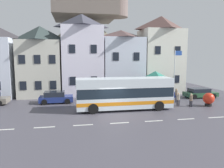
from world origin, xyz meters
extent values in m
cube|color=#4C4A54|center=(0.00, 0.00, -0.03)|extent=(40.00, 60.00, 0.06)
cube|color=silver|center=(-9.00, -2.61, 0.00)|extent=(1.60, 0.20, 0.01)
cube|color=silver|center=(-6.00, -2.61, 0.00)|extent=(1.60, 0.20, 0.01)
cube|color=silver|center=(-3.00, -2.61, 0.00)|extent=(1.60, 0.20, 0.01)
cube|color=silver|center=(0.00, -2.61, 0.00)|extent=(1.60, 0.20, 0.01)
cube|color=silver|center=(3.00, -2.61, 0.00)|extent=(1.60, 0.20, 0.01)
cube|color=silver|center=(6.00, -2.61, 0.00)|extent=(1.60, 0.20, 0.01)
cube|color=silver|center=(9.00, -2.61, 0.00)|extent=(1.60, 0.20, 0.01)
cube|color=beige|center=(-8.04, 12.34, 3.80)|extent=(5.51, 6.67, 7.59)
pyramid|color=#2D3837|center=(-8.04, 12.34, 8.62)|extent=(5.51, 6.67, 2.05)
cube|color=black|center=(-9.88, 8.97, 1.82)|extent=(0.80, 0.06, 1.10)
cube|color=black|center=(-8.04, 8.97, 1.82)|extent=(0.80, 0.06, 1.10)
cube|color=black|center=(-6.20, 8.97, 1.82)|extent=(0.80, 0.06, 1.10)
cube|color=black|center=(-9.88, 8.97, 5.12)|extent=(0.80, 0.06, 1.10)
cube|color=black|center=(-8.04, 8.97, 5.12)|extent=(0.80, 0.06, 1.10)
cube|color=black|center=(-6.20, 8.97, 5.12)|extent=(0.80, 0.06, 1.10)
cube|color=white|center=(-2.30, 12.01, 4.78)|extent=(5.57, 6.02, 9.56)
pyramid|color=#3C3C48|center=(-2.30, 12.01, 10.49)|extent=(5.57, 6.02, 1.87)
cube|color=black|center=(-3.70, 8.97, 2.29)|extent=(0.80, 0.06, 1.10)
cube|color=black|center=(-0.91, 8.97, 2.29)|extent=(0.80, 0.06, 1.10)
cube|color=black|center=(-3.70, 8.97, 6.44)|extent=(0.80, 0.06, 1.10)
cube|color=black|center=(-0.91, 8.97, 6.44)|extent=(0.80, 0.06, 1.10)
cube|color=silver|center=(3.50, 12.27, 4.06)|extent=(5.76, 6.55, 8.11)
pyramid|color=brown|center=(3.50, 12.27, 8.72)|extent=(5.76, 6.55, 1.21)
cube|color=black|center=(2.06, 8.97, 1.94)|extent=(0.80, 0.06, 1.10)
cube|color=black|center=(4.94, 8.97, 1.94)|extent=(0.80, 0.06, 1.10)
cube|color=black|center=(2.06, 8.97, 5.47)|extent=(0.80, 0.06, 1.10)
cube|color=black|center=(4.94, 8.97, 5.47)|extent=(0.80, 0.06, 1.10)
cube|color=silver|center=(9.49, 11.57, 4.70)|extent=(5.94, 5.15, 9.40)
pyramid|color=brown|center=(9.49, 11.57, 10.41)|extent=(5.94, 5.15, 2.02)
cube|color=black|center=(8.01, 8.97, 2.25)|extent=(0.80, 0.06, 1.10)
cube|color=black|center=(10.98, 8.97, 2.25)|extent=(0.80, 0.06, 1.10)
cube|color=black|center=(8.01, 8.97, 6.34)|extent=(0.80, 0.06, 1.10)
cube|color=black|center=(10.98, 8.97, 6.34)|extent=(0.80, 0.06, 1.10)
cone|color=#666253|center=(-0.62, 32.79, 7.69)|extent=(36.55, 36.55, 15.37)
cube|color=slate|center=(-0.62, 32.79, 17.40)|extent=(13.93, 13.93, 6.52)
cube|color=silver|center=(1.47, 1.76, 0.83)|extent=(9.83, 2.45, 1.15)
cube|color=orange|center=(1.47, 1.76, 0.88)|extent=(9.85, 2.47, 0.36)
cube|color=#19232D|center=(1.47, 1.76, 1.89)|extent=(9.73, 2.41, 0.97)
cube|color=silver|center=(1.47, 1.76, 2.83)|extent=(9.83, 2.45, 0.91)
cube|color=#19232D|center=(6.40, 1.77, 1.89)|extent=(0.06, 2.04, 0.93)
cylinder|color=black|center=(4.81, 2.93, 0.50)|extent=(1.00, 0.28, 1.00)
cylinder|color=black|center=(4.81, 0.60, 0.50)|extent=(1.00, 0.28, 1.00)
cylinder|color=black|center=(-1.87, 2.92, 0.50)|extent=(1.00, 0.28, 1.00)
cylinder|color=black|center=(-1.87, 0.59, 0.50)|extent=(1.00, 0.28, 1.00)
cylinder|color=#473D33|center=(4.82, 7.56, 1.20)|extent=(0.14, 0.14, 2.40)
cylinder|color=#473D33|center=(8.12, 7.56, 1.20)|extent=(0.14, 0.14, 2.40)
cylinder|color=#473D33|center=(4.82, 4.26, 1.20)|extent=(0.14, 0.14, 2.40)
cylinder|color=#473D33|center=(8.12, 4.26, 1.20)|extent=(0.14, 0.14, 2.40)
pyramid|color=#2D806C|center=(6.47, 5.91, 3.03)|extent=(3.60, 3.60, 1.26)
cylinder|color=black|center=(-11.79, 7.62, 0.32)|extent=(0.64, 0.21, 0.64)
cube|color=navy|center=(7.53, 7.04, 0.51)|extent=(4.05, 2.13, 0.66)
cube|color=#1E232D|center=(7.73, 7.03, 1.09)|extent=(2.46, 1.80, 0.50)
cylinder|color=black|center=(6.18, 6.23, 0.32)|extent=(0.65, 0.24, 0.64)
cylinder|color=black|center=(6.30, 8.02, 0.32)|extent=(0.65, 0.24, 0.64)
cylinder|color=black|center=(8.77, 6.06, 0.32)|extent=(0.65, 0.24, 0.64)
cylinder|color=black|center=(8.89, 7.84, 0.32)|extent=(0.65, 0.24, 0.64)
cube|color=navy|center=(-5.67, 6.38, 0.49)|extent=(3.90, 1.93, 0.63)
cube|color=#1E232D|center=(-5.87, 6.38, 1.09)|extent=(2.34, 1.69, 0.56)
cylinder|color=black|center=(-4.40, 7.30, 0.32)|extent=(0.64, 0.21, 0.64)
cylinder|color=black|center=(-4.38, 5.49, 0.32)|extent=(0.64, 0.21, 0.64)
cylinder|color=black|center=(-6.96, 7.28, 0.32)|extent=(0.64, 0.21, 0.64)
cylinder|color=black|center=(-6.94, 5.46, 0.32)|extent=(0.64, 0.21, 0.64)
cube|color=#2C5737|center=(13.08, 6.29, 0.46)|extent=(4.22, 1.91, 0.56)
cube|color=#1E232D|center=(12.87, 6.29, 1.00)|extent=(2.53, 1.68, 0.51)
cylinder|color=black|center=(14.47, 7.20, 0.32)|extent=(0.64, 0.20, 0.64)
cylinder|color=black|center=(14.46, 5.38, 0.32)|extent=(0.64, 0.20, 0.64)
cylinder|color=black|center=(11.69, 7.21, 0.32)|extent=(0.64, 0.20, 0.64)
cylinder|color=black|center=(11.68, 5.39, 0.32)|extent=(0.64, 0.20, 0.64)
cylinder|color=#2D2D38|center=(7.76, 2.46, 0.35)|extent=(0.15, 0.15, 0.71)
cylinder|color=#2D2D38|center=(7.95, 2.37, 0.35)|extent=(0.15, 0.15, 0.71)
cylinder|color=gray|center=(7.85, 2.41, 0.95)|extent=(0.34, 0.34, 0.59)
sphere|color=#D1AD89|center=(7.85, 2.41, 1.36)|extent=(0.22, 0.22, 0.22)
cylinder|color=#2D2D38|center=(9.00, 1.53, 0.35)|extent=(0.15, 0.15, 0.70)
cylinder|color=#2D2D38|center=(8.89, 1.68, 0.35)|extent=(0.15, 0.15, 0.70)
cylinder|color=#7F6B56|center=(8.94, 1.61, 0.94)|extent=(0.31, 0.31, 0.58)
sphere|color=#D1AD89|center=(8.94, 1.61, 1.35)|extent=(0.23, 0.23, 0.23)
cylinder|color=#2D2D38|center=(8.52, 4.19, 0.42)|extent=(0.15, 0.15, 0.84)
cylinder|color=#2D2D38|center=(8.42, 4.04, 0.42)|extent=(0.15, 0.15, 0.84)
cylinder|color=#7F6B56|center=(8.47, 4.11, 1.11)|extent=(0.28, 0.28, 0.64)
sphere|color=tan|center=(8.47, 4.11, 1.55)|extent=(0.23, 0.23, 0.23)
cube|color=#473828|center=(5.92, 7.97, 0.45)|extent=(1.70, 0.45, 0.08)
cube|color=#473828|center=(5.92, 8.20, 0.67)|extent=(1.70, 0.06, 0.40)
cube|color=#2D2D33|center=(5.15, 7.97, 0.23)|extent=(0.08, 0.36, 0.45)
cube|color=#2D2D33|center=(6.70, 7.97, 0.23)|extent=(0.08, 0.36, 0.45)
cylinder|color=silver|center=(8.84, 5.54, 3.12)|extent=(0.10, 0.10, 6.24)
cube|color=#264CA5|center=(9.29, 5.54, 5.89)|extent=(0.90, 0.03, 0.56)
cylinder|color=black|center=(11.01, 1.52, 0.12)|extent=(0.74, 0.74, 0.25)
sphere|color=red|center=(11.01, 1.52, 0.87)|extent=(1.24, 1.24, 1.24)
camera|label=1|loc=(-3.79, -19.51, 5.50)|focal=34.57mm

